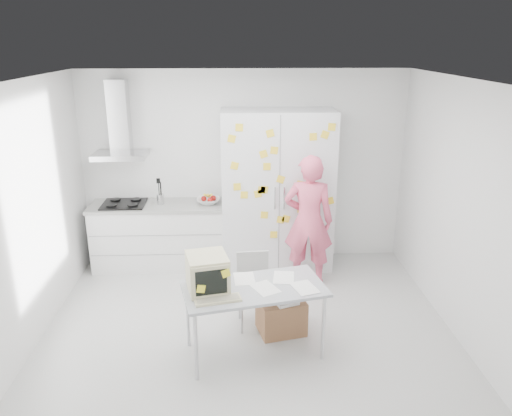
{
  "coord_description": "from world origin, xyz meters",
  "views": [
    {
      "loc": [
        -0.11,
        -4.84,
        3.08
      ],
      "look_at": [
        0.12,
        0.68,
        1.19
      ],
      "focal_mm": 35.0,
      "sensor_mm": 36.0,
      "label": 1
    }
  ],
  "objects_px": {
    "person": "(308,221)",
    "chair": "(253,285)",
    "cardboard_box": "(281,315)",
    "desk": "(225,281)"
  },
  "relations": [
    {
      "from": "person",
      "to": "chair",
      "type": "xyz_separation_m",
      "value": [
        -0.74,
        -0.95,
        -0.39
      ]
    },
    {
      "from": "person",
      "to": "chair",
      "type": "distance_m",
      "value": 1.27
    },
    {
      "from": "person",
      "to": "desk",
      "type": "height_order",
      "value": "person"
    },
    {
      "from": "person",
      "to": "chair",
      "type": "relative_size",
      "value": 2.08
    },
    {
      "from": "cardboard_box",
      "to": "person",
      "type": "bearing_deg",
      "value": 69.05
    },
    {
      "from": "person",
      "to": "cardboard_box",
      "type": "relative_size",
      "value": 3.08
    },
    {
      "from": "chair",
      "to": "cardboard_box",
      "type": "distance_m",
      "value": 0.45
    },
    {
      "from": "desk",
      "to": "cardboard_box",
      "type": "bearing_deg",
      "value": 21.34
    },
    {
      "from": "person",
      "to": "desk",
      "type": "bearing_deg",
      "value": 65.81
    },
    {
      "from": "person",
      "to": "desk",
      "type": "relative_size",
      "value": 1.15
    }
  ]
}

